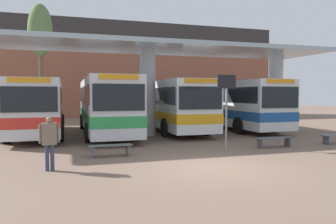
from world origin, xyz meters
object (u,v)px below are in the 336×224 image
at_px(poplar_tree_behind_left, 40,33).
at_px(transit_bus_left_bay, 39,105).
at_px(waiting_bench_mid_platform, 110,148).
at_px(waiting_bench_far_platform, 274,140).
at_px(pedestrian_waiting, 49,138).
at_px(transit_bus_far_right_bay, 228,102).
at_px(transit_bus_center_bay, 105,103).
at_px(info_sign_platform, 226,96).
at_px(transit_bus_right_bay, 169,103).
at_px(parked_car_street, 171,107).

bearing_deg(poplar_tree_behind_left, transit_bus_left_bay, -87.45).
bearing_deg(waiting_bench_mid_platform, waiting_bench_far_platform, 0.00).
bearing_deg(pedestrian_waiting, transit_bus_far_right_bay, 38.61).
height_order(transit_bus_center_bay, pedestrian_waiting, transit_bus_center_bay).
bearing_deg(transit_bus_left_bay, info_sign_platform, 138.06).
distance_m(transit_bus_center_bay, pedestrian_waiting, 10.14).
relative_size(transit_bus_right_bay, waiting_bench_mid_platform, 6.92).
bearing_deg(pedestrian_waiting, transit_bus_center_bay, 70.70).
relative_size(transit_bus_center_bay, transit_bus_right_bay, 1.04).
bearing_deg(pedestrian_waiting, parked_car_street, 60.05).
height_order(transit_bus_left_bay, transit_bus_far_right_bay, transit_bus_far_right_bay).
relative_size(info_sign_platform, pedestrian_waiting, 1.92).
relative_size(transit_bus_far_right_bay, parked_car_street, 2.80).
bearing_deg(transit_bus_right_bay, info_sign_platform, 92.62).
bearing_deg(waiting_bench_mid_platform, transit_bus_center_bay, 84.99).
distance_m(transit_bus_right_bay, parked_car_street, 11.90).
bearing_deg(info_sign_platform, transit_bus_left_bay, 138.25).
bearing_deg(poplar_tree_behind_left, parked_car_street, 17.37).
bearing_deg(transit_bus_far_right_bay, parked_car_street, -86.77).
relative_size(info_sign_platform, poplar_tree_behind_left, 0.34).
height_order(waiting_bench_mid_platform, info_sign_platform, info_sign_platform).
bearing_deg(waiting_bench_far_platform, parked_car_street, 86.04).
height_order(transit_bus_right_bay, transit_bus_far_right_bay, transit_bus_far_right_bay).
height_order(transit_bus_center_bay, info_sign_platform, transit_bus_center_bay).
relative_size(transit_bus_right_bay, poplar_tree_behind_left, 1.20).
bearing_deg(waiting_bench_mid_platform, transit_bus_far_right_bay, 41.80).
relative_size(waiting_bench_far_platform, info_sign_platform, 0.56).
height_order(transit_bus_center_bay, parked_car_street, transit_bus_center_bay).
height_order(transit_bus_far_right_bay, waiting_bench_mid_platform, transit_bus_far_right_bay).
height_order(info_sign_platform, pedestrian_waiting, info_sign_platform).
height_order(transit_bus_far_right_bay, poplar_tree_behind_left, poplar_tree_behind_left).
xyz_separation_m(transit_bus_left_bay, parked_car_street, (12.04, 11.67, -0.72)).
distance_m(waiting_bench_far_platform, parked_car_street, 19.80).
bearing_deg(pedestrian_waiting, poplar_tree_behind_left, 91.54).
distance_m(transit_bus_far_right_bay, pedestrian_waiting, 15.85).
bearing_deg(transit_bus_left_bay, pedestrian_waiting, 95.83).
bearing_deg(poplar_tree_behind_left, waiting_bench_far_platform, -55.22).
height_order(pedestrian_waiting, poplar_tree_behind_left, poplar_tree_behind_left).
bearing_deg(waiting_bench_far_platform, waiting_bench_mid_platform, 180.00).
height_order(transit_bus_right_bay, info_sign_platform, info_sign_platform).
bearing_deg(transit_bus_center_bay, transit_bus_left_bay, -2.68).
distance_m(transit_bus_center_bay, transit_bus_far_right_bay, 9.03).
relative_size(waiting_bench_far_platform, poplar_tree_behind_left, 0.19).
bearing_deg(parked_car_street, transit_bus_right_bay, -104.48).
relative_size(transit_bus_left_bay, transit_bus_far_right_bay, 0.87).
bearing_deg(transit_bus_center_bay, pedestrian_waiting, 74.10).
height_order(waiting_bench_mid_platform, parked_car_street, parked_car_street).
distance_m(info_sign_platform, poplar_tree_behind_left, 18.43).
xyz_separation_m(pedestrian_waiting, poplar_tree_behind_left, (-1.39, 17.71, 6.37)).
relative_size(waiting_bench_mid_platform, poplar_tree_behind_left, 0.17).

